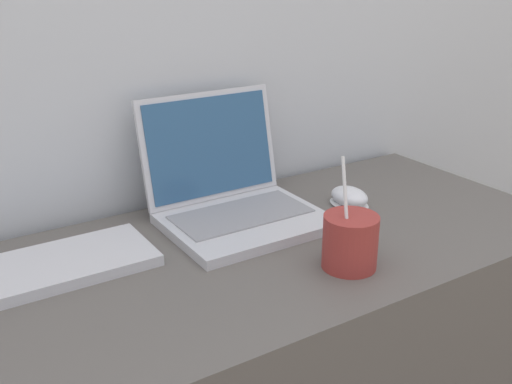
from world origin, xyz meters
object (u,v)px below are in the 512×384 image
(external_keyboard, at_px, (18,276))
(computer_mouse, at_px, (349,197))
(drink_cup, at_px, (350,241))
(laptop, at_px, (233,194))

(external_keyboard, bearing_deg, computer_mouse, -3.50)
(drink_cup, relative_size, external_keyboard, 0.43)
(external_keyboard, bearing_deg, laptop, 4.40)
(computer_mouse, bearing_deg, drink_cup, -130.90)
(laptop, relative_size, drink_cup, 1.57)
(laptop, bearing_deg, computer_mouse, -16.77)
(computer_mouse, bearing_deg, laptop, 163.23)
(drink_cup, relative_size, computer_mouse, 2.01)
(drink_cup, distance_m, computer_mouse, 0.29)
(laptop, xyz_separation_m, computer_mouse, (0.25, -0.08, -0.04))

